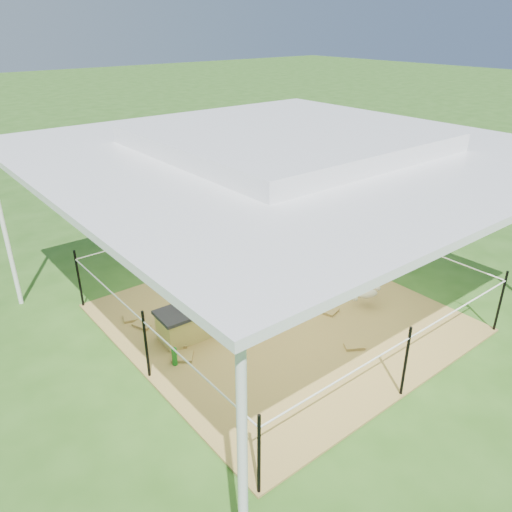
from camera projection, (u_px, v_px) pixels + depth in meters
ground at (280, 318)px, 7.74m from camera, size 90.00×90.00×0.00m
hay_patch at (280, 317)px, 7.73m from camera, size 4.60×4.60×0.03m
canopy_tent at (284, 145)px, 6.58m from camera, size 6.30×6.30×2.90m
rope_fence at (281, 282)px, 7.46m from camera, size 4.54×4.54×1.00m
straw_bale at (191, 323)px, 7.20m from camera, size 0.94×0.50×0.41m
dark_cloth at (191, 309)px, 7.10m from camera, size 1.00×0.55×0.05m
woman at (195, 274)px, 6.93m from camera, size 0.28×0.41×1.10m
green_bottle at (175, 357)px, 6.60m from camera, size 0.07×0.07×0.26m
pony at (286, 273)px, 8.21m from camera, size 0.96×0.53×0.77m
pink_hat at (287, 249)px, 8.02m from camera, size 0.24×0.24×0.11m
foal at (367, 292)px, 7.90m from camera, size 1.06×0.85×0.52m
trash_barrel at (220, 167)px, 13.83m from camera, size 0.76×0.76×1.00m
picnic_table_near at (162, 167)px, 14.21m from camera, size 2.03×1.60×0.77m
picnic_table_far at (223, 140)px, 17.52m from camera, size 2.08×1.73×0.75m
distant_person at (146, 158)px, 14.03m from camera, size 0.75×0.64×1.34m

